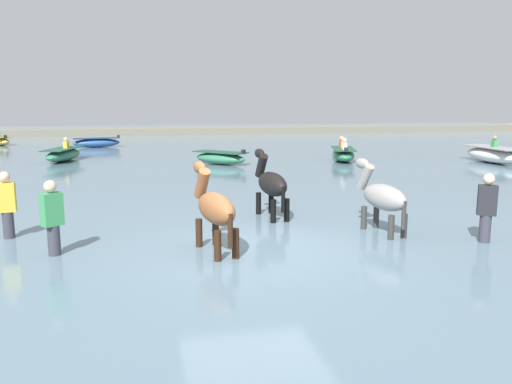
% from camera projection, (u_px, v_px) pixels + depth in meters
% --- Properties ---
extents(ground_plane, '(120.00, 120.00, 0.00)m').
position_uv_depth(ground_plane, '(254.00, 271.00, 8.57)').
color(ground_plane, '#84755B').
extents(water_surface, '(90.00, 90.00, 0.38)m').
position_uv_depth(water_surface, '(196.00, 178.00, 18.15)').
color(water_surface, slate).
rests_on(water_surface, ground).
extents(horse_lead_chestnut, '(0.72, 1.70, 1.84)m').
position_uv_depth(horse_lead_chestnut, '(215.00, 210.00, 8.31)').
color(horse_lead_chestnut, brown).
rests_on(horse_lead_chestnut, ground).
extents(horse_trailing_black, '(0.60, 1.69, 1.83)m').
position_uv_depth(horse_trailing_black, '(271.00, 185.00, 10.88)').
color(horse_trailing_black, black).
rests_on(horse_trailing_black, ground).
extents(horse_flank_grey, '(0.63, 1.63, 1.76)m').
position_uv_depth(horse_flank_grey, '(382.00, 199.00, 9.55)').
color(horse_flank_grey, gray).
rests_on(horse_flank_grey, ground).
extents(boat_mid_outer, '(1.60, 3.12, 1.05)m').
position_uv_depth(boat_mid_outer, '(63.00, 155.00, 21.90)').
color(boat_mid_outer, '#337556').
rests_on(boat_mid_outer, water_surface).
extents(boat_distant_east, '(1.41, 3.45, 1.16)m').
position_uv_depth(boat_distant_east, '(493.00, 155.00, 21.31)').
color(boat_distant_east, silver).
rests_on(boat_distant_east, water_surface).
extents(boat_far_offshore, '(2.79, 1.42, 0.69)m').
position_uv_depth(boat_far_offshore, '(96.00, 143.00, 29.07)').
color(boat_far_offshore, '#28518E').
rests_on(boat_far_offshore, water_surface).
extents(boat_distant_west, '(2.34, 2.37, 0.67)m').
position_uv_depth(boat_distant_west, '(220.00, 158.00, 20.71)').
color(boat_distant_west, '#337556').
rests_on(boat_distant_west, water_surface).
extents(boat_far_inshore, '(1.74, 2.89, 1.04)m').
position_uv_depth(boat_far_inshore, '(343.00, 154.00, 21.97)').
color(boat_far_inshore, '#337556').
rests_on(boat_far_inshore, water_surface).
extents(person_onlooker_left, '(0.34, 0.23, 1.63)m').
position_uv_depth(person_onlooker_left, '(7.00, 212.00, 9.18)').
color(person_onlooker_left, '#383842').
rests_on(person_onlooker_left, ground).
extents(person_wading_close, '(0.38, 0.35, 1.63)m').
position_uv_depth(person_wading_close, '(53.00, 226.00, 8.13)').
color(person_wading_close, '#383842').
rests_on(person_wading_close, ground).
extents(person_onlooker_right, '(0.38, 0.34, 1.63)m').
position_uv_depth(person_onlooker_right, '(486.00, 216.00, 8.91)').
color(person_onlooker_right, '#383842').
rests_on(person_onlooker_right, ground).
extents(far_shoreline, '(80.00, 2.40, 0.95)m').
position_uv_depth(far_shoreline, '(167.00, 134.00, 41.13)').
color(far_shoreline, '#706B5B').
rests_on(far_shoreline, ground).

